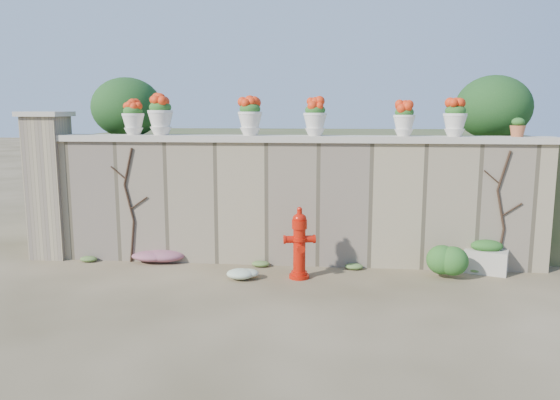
# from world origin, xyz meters

# --- Properties ---
(ground) EXTENTS (80.00, 80.00, 0.00)m
(ground) POSITION_xyz_m (0.00, 0.00, 0.00)
(ground) COLOR #4B3F25
(ground) RESTS_ON ground
(stone_wall) EXTENTS (8.00, 0.40, 2.00)m
(stone_wall) POSITION_xyz_m (0.00, 1.80, 1.00)
(stone_wall) COLOR gray
(stone_wall) RESTS_ON ground
(wall_cap) EXTENTS (8.10, 0.52, 0.10)m
(wall_cap) POSITION_xyz_m (0.00, 1.80, 2.05)
(wall_cap) COLOR #B7AD9B
(wall_cap) RESTS_ON stone_wall
(gate_pillar) EXTENTS (0.72, 0.72, 2.48)m
(gate_pillar) POSITION_xyz_m (-4.15, 1.80, 1.26)
(gate_pillar) COLOR gray
(gate_pillar) RESTS_ON ground
(raised_fill) EXTENTS (9.00, 6.00, 2.00)m
(raised_fill) POSITION_xyz_m (0.00, 5.00, 1.00)
(raised_fill) COLOR #384C23
(raised_fill) RESTS_ON ground
(back_shrub_left) EXTENTS (1.30, 1.30, 1.10)m
(back_shrub_left) POSITION_xyz_m (-3.20, 3.00, 2.55)
(back_shrub_left) COLOR #143814
(back_shrub_left) RESTS_ON raised_fill
(back_shrub_right) EXTENTS (1.30, 1.30, 1.10)m
(back_shrub_right) POSITION_xyz_m (3.40, 3.00, 2.55)
(back_shrub_right) COLOR #143814
(back_shrub_right) RESTS_ON raised_fill
(vine_left) EXTENTS (0.60, 0.04, 1.91)m
(vine_left) POSITION_xyz_m (-2.67, 1.58, 0.99)
(vine_left) COLOR black
(vine_left) RESTS_ON ground
(vine_right) EXTENTS (0.60, 0.04, 1.91)m
(vine_right) POSITION_xyz_m (3.23, 1.58, 0.99)
(vine_right) COLOR black
(vine_right) RESTS_ON ground
(fire_hydrant) EXTENTS (0.47, 0.33, 1.08)m
(fire_hydrant) POSITION_xyz_m (0.16, 0.98, 0.54)
(fire_hydrant) COLOR #B71407
(fire_hydrant) RESTS_ON ground
(planter_box) EXTENTS (0.71, 0.56, 0.52)m
(planter_box) POSITION_xyz_m (3.03, 1.55, 0.24)
(planter_box) COLOR #B7AD9B
(planter_box) RESTS_ON ground
(green_shrub) EXTENTS (0.66, 0.59, 0.63)m
(green_shrub) POSITION_xyz_m (2.42, 1.20, 0.31)
(green_shrub) COLOR #1E5119
(green_shrub) RESTS_ON ground
(magenta_clump) EXTENTS (0.95, 0.64, 0.25)m
(magenta_clump) POSITION_xyz_m (-2.28, 1.52, 0.13)
(magenta_clump) COLOR #C82884
(magenta_clump) RESTS_ON ground
(white_flowers) EXTENTS (0.55, 0.44, 0.20)m
(white_flowers) POSITION_xyz_m (-0.63, 0.79, 0.10)
(white_flowers) COLOR white
(white_flowers) RESTS_ON ground
(urn_pot_0) EXTENTS (0.36, 0.36, 0.57)m
(urn_pot_0) POSITION_xyz_m (-2.64, 1.80, 2.38)
(urn_pot_0) COLOR silver
(urn_pot_0) RESTS_ON wall_cap
(urn_pot_1) EXTENTS (0.41, 0.41, 0.65)m
(urn_pot_1) POSITION_xyz_m (-2.17, 1.80, 2.42)
(urn_pot_1) COLOR silver
(urn_pot_1) RESTS_ON wall_cap
(urn_pot_2) EXTENTS (0.39, 0.39, 0.61)m
(urn_pot_2) POSITION_xyz_m (-0.70, 1.80, 2.40)
(urn_pot_2) COLOR silver
(urn_pot_2) RESTS_ON wall_cap
(urn_pot_3) EXTENTS (0.37, 0.37, 0.58)m
(urn_pot_3) POSITION_xyz_m (0.34, 1.80, 2.39)
(urn_pot_3) COLOR silver
(urn_pot_3) RESTS_ON wall_cap
(urn_pot_4) EXTENTS (0.34, 0.34, 0.53)m
(urn_pot_4) POSITION_xyz_m (1.73, 1.80, 2.36)
(urn_pot_4) COLOR silver
(urn_pot_4) RESTS_ON wall_cap
(urn_pot_5) EXTENTS (0.36, 0.36, 0.57)m
(urn_pot_5) POSITION_xyz_m (2.51, 1.80, 2.38)
(urn_pot_5) COLOR silver
(urn_pot_5) RESTS_ON wall_cap
(terracotta_pot) EXTENTS (0.23, 0.23, 0.28)m
(terracotta_pot) POSITION_xyz_m (3.45, 1.80, 2.23)
(terracotta_pot) COLOR #AE5B35
(terracotta_pot) RESTS_ON wall_cap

